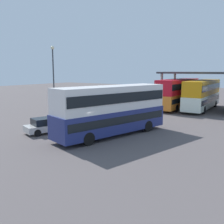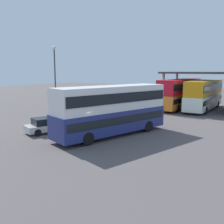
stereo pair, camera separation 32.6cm
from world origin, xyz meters
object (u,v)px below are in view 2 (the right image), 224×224
at_px(parked_hatchback, 47,125).
at_px(double_decker_main, 112,109).
at_px(double_decker_near_canopy, 180,93).
at_px(lamppost_tall, 55,72).
at_px(double_decker_mid_row, 204,94).

bearing_deg(parked_hatchback, double_decker_main, -44.85).
xyz_separation_m(parked_hatchback, double_decker_near_canopy, (4.38, 20.75, 1.64)).
xyz_separation_m(double_decker_near_canopy, lamppost_tall, (-11.61, -13.07, 2.96)).
relative_size(double_decker_main, lamppost_tall, 1.28).
distance_m(parked_hatchback, double_decker_mid_row, 22.79).
bearing_deg(double_decker_mid_row, lamppost_tall, 131.22).
distance_m(double_decker_main, double_decker_near_canopy, 18.16).
bearing_deg(double_decker_main, lamppost_tall, 82.49).
height_order(double_decker_near_canopy, lamppost_tall, lamppost_tall).
bearing_deg(parked_hatchback, double_decker_near_canopy, 6.85).
height_order(double_decker_near_canopy, double_decker_mid_row, double_decker_near_canopy).
bearing_deg(double_decker_near_canopy, parked_hatchback, 168.59).
xyz_separation_m(double_decker_mid_row, lamppost_tall, (-14.83, -13.75, 3.01)).
relative_size(parked_hatchback, double_decker_near_canopy, 0.36).
distance_m(double_decker_main, parked_hatchback, 6.09).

